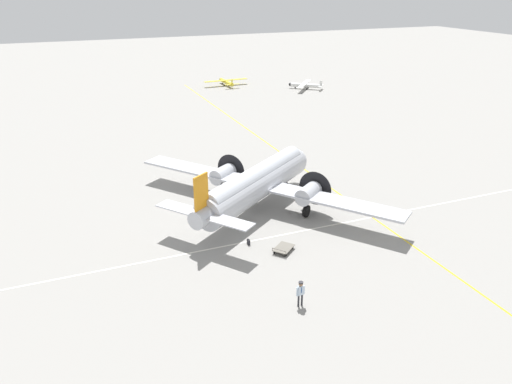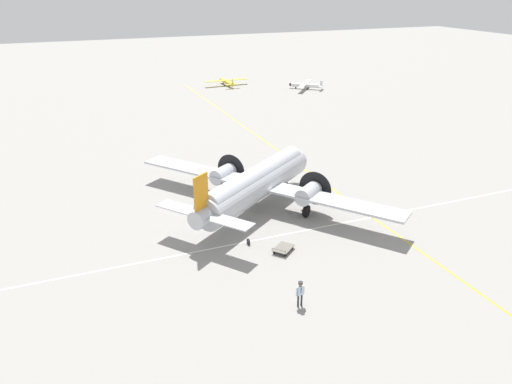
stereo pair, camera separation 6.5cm
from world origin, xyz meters
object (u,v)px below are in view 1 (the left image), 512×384
object	(u,v)px
crew_foreground	(301,291)
light_aircraft_distant	(226,82)
airliner_main	(259,182)
suitcase_near_door	(249,242)
light_aircraft_taxiing	(305,85)
baggage_cart	(284,248)

from	to	relation	value
crew_foreground	light_aircraft_distant	bearing A→B (deg)	-108.98
crew_foreground	airliner_main	bearing A→B (deg)	-106.01
crew_foreground	suitcase_near_door	xyz separation A→B (m)	(-8.84, -0.12, -0.93)
light_aircraft_distant	light_aircraft_taxiing	xyz separation A→B (m)	(8.86, 12.97, -0.01)
suitcase_near_door	crew_foreground	bearing A→B (deg)	0.76
light_aircraft_taxiing	baggage_cart	bearing A→B (deg)	100.62
baggage_cart	airliner_main	bearing A→B (deg)	41.51
suitcase_near_door	light_aircraft_taxiing	distance (m)	62.14
crew_foreground	light_aircraft_distant	xyz separation A→B (m)	(-70.69, 19.37, -0.37)
suitcase_near_door	baggage_cart	bearing A→B (deg)	46.20
suitcase_near_door	baggage_cart	xyz separation A→B (m)	(2.04, 2.12, 0.06)
airliner_main	baggage_cart	size ratio (longest dim) A/B	10.95
airliner_main	baggage_cart	xyz separation A→B (m)	(8.12, -1.26, -2.33)
airliner_main	baggage_cart	bearing A→B (deg)	-135.41
airliner_main	light_aircraft_distant	bearing A→B (deg)	37.33
crew_foreground	baggage_cart	xyz separation A→B (m)	(-6.80, 2.01, -0.87)
airliner_main	suitcase_near_door	size ratio (longest dim) A/B	48.47
airliner_main	light_aircraft_taxiing	size ratio (longest dim) A/B	3.10
airliner_main	light_aircraft_distant	distance (m)	58.08
suitcase_near_door	baggage_cart	distance (m)	2.94
suitcase_near_door	airliner_main	bearing A→B (deg)	150.89
airliner_main	crew_foreground	bearing A→B (deg)	-138.93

